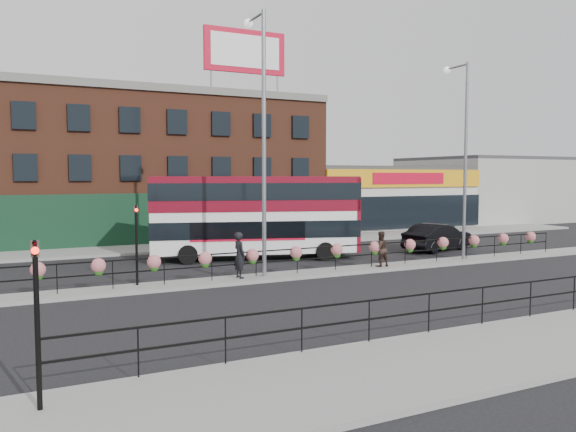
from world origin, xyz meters
name	(u,v)px	position (x,y,z in m)	size (l,w,h in m)	color
ground	(317,275)	(0.00, 0.00, 0.00)	(120.00, 120.00, 0.00)	black
south_pavement	(535,344)	(0.00, -12.00, 0.07)	(60.00, 4.00, 0.15)	gray
north_pavement	(227,244)	(0.00, 12.00, 0.07)	(60.00, 4.00, 0.15)	gray
median	(317,273)	(0.00, 0.00, 0.07)	(60.00, 1.60, 0.15)	gray
yellow_line_inner	(472,326)	(0.00, -9.70, 0.01)	(60.00, 0.10, 0.01)	gold
yellow_line_outer	(476,327)	(0.00, -9.88, 0.01)	(60.00, 0.10, 0.01)	gold
brick_building	(139,167)	(-4.00, 19.96, 5.13)	(25.00, 12.21, 10.30)	brown
supermarket	(366,196)	(16.00, 19.90, 2.65)	(15.00, 12.25, 5.30)	silver
warehouse_east	(487,189)	(30.75, 20.00, 3.15)	(14.50, 12.00, 6.30)	#A1A19C
billboard	(245,52)	(2.50, 14.99, 13.18)	(6.00, 0.29, 4.40)	red
median_railing	(317,252)	(0.00, 0.00, 1.05)	(30.04, 0.56, 1.23)	black
south_railing	(429,304)	(-2.00, -10.10, 0.96)	(20.04, 0.05, 1.12)	black
double_decker_bus	(256,208)	(-0.62, 5.67, 2.75)	(11.37, 5.58, 4.48)	white
car	(438,237)	(10.54, 4.03, 0.82)	(5.27, 3.00, 1.64)	black
pedestrian_a	(240,255)	(-3.75, 0.02, 1.14)	(0.55, 0.77, 1.97)	black
pedestrian_b	(380,249)	(3.45, -0.09, 1.00)	(0.86, 0.69, 1.71)	#32231C
lamp_column_west	(261,120)	(-2.62, 0.28, 6.91)	(0.41, 2.00, 11.41)	gray
lamp_column_east	(462,144)	(8.70, 0.16, 6.19)	(0.37, 1.79, 10.19)	gray
traffic_light_south	(36,288)	(-12.00, -11.01, 2.47)	(0.15, 0.28, 3.65)	black
traffic_light_median	(136,227)	(-8.00, 0.39, 2.47)	(0.15, 0.28, 3.65)	black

